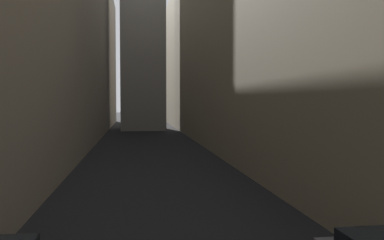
# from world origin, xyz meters

# --- Properties ---
(ground_plane) EXTENTS (264.00, 264.00, 0.00)m
(ground_plane) POSITION_xyz_m (0.00, 48.00, 0.00)
(ground_plane) COLOR black
(building_block_left) EXTENTS (14.37, 108.00, 25.41)m
(building_block_left) POSITION_xyz_m (-12.68, 50.00, 12.70)
(building_block_left) COLOR gray
(building_block_left) RESTS_ON ground
(building_block_right) EXTENTS (13.14, 108.00, 24.59)m
(building_block_right) POSITION_xyz_m (12.07, 50.00, 12.30)
(building_block_right) COLOR gray
(building_block_right) RESTS_ON ground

